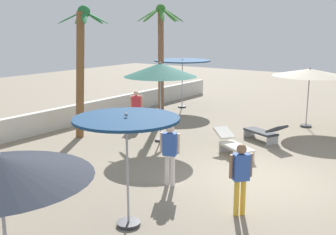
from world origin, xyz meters
TOP-DOWN VIEW (x-y plane):
  - ground_plane at (0.00, 0.00)m, footprint 56.00×56.00m
  - boundary_wall at (0.00, 9.58)m, footprint 25.20×0.30m
  - patio_umbrella_0 at (-4.33, 1.36)m, footprint 2.24×2.24m
  - patio_umbrella_1 at (7.73, 7.88)m, footprint 2.98×2.98m
  - patio_umbrella_2 at (1.63, 4.85)m, footprint 2.72×2.72m
  - patio_umbrella_3 at (7.14, 1.00)m, footprint 3.13×3.13m
  - palm_tree_2 at (4.76, 7.12)m, footprint 2.26×2.26m
  - palm_tree_3 at (0.51, 7.82)m, footprint 1.89×1.95m
  - lounge_chair_1 at (1.60, 1.79)m, footprint 1.44×1.85m
  - lounge_chair_2 at (3.77, 1.53)m, footprint 1.29×1.91m
  - guest_0 at (2.86, 7.06)m, footprint 0.43×0.42m
  - guest_1 at (-2.46, -0.41)m, footprint 0.44×0.42m
  - guest_2 at (-1.89, 1.95)m, footprint 0.34×0.53m

SIDE VIEW (x-z plane):
  - ground_plane at x=0.00m, z-range 0.00..0.00m
  - lounge_chair_2 at x=3.77m, z-range -0.01..0.81m
  - lounge_chair_1 at x=1.60m, z-range 0.00..0.81m
  - boundary_wall at x=0.00m, z-range 0.00..0.89m
  - guest_0 at x=2.86m, z-range 0.16..1.75m
  - guest_1 at x=-2.46m, z-range 0.19..1.90m
  - guest_2 at x=-1.89m, z-range 0.19..1.92m
  - patio_umbrella_0 at x=-4.33m, z-range 0.96..3.49m
  - patio_umbrella_3 at x=7.14m, z-range 1.07..3.67m
  - patio_umbrella_1 at x=7.73m, z-range 1.13..3.77m
  - patio_umbrella_2 at x=1.63m, z-range 1.20..4.22m
  - palm_tree_3 at x=0.51m, z-range 0.54..5.64m
  - palm_tree_2 at x=4.76m, z-range 0.72..6.01m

